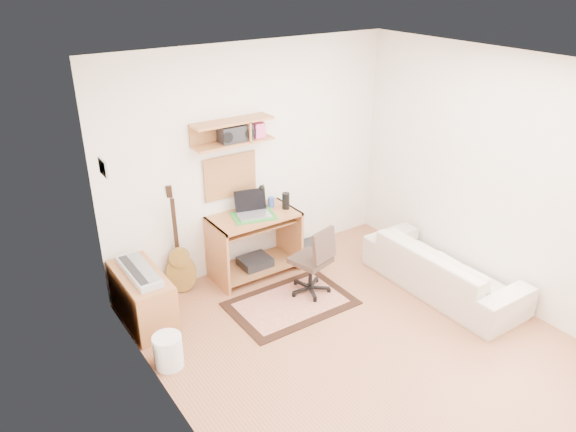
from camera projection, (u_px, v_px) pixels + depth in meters
floor at (362, 345)px, 5.32m from camera, size 3.60×4.00×0.01m
ceiling at (381, 69)px, 4.21m from camera, size 3.60×4.00×0.01m
back_wall at (252, 159)px, 6.26m from camera, size 3.60×0.01×2.60m
left_wall at (175, 287)px, 3.85m from camera, size 0.01×4.00×2.60m
right_wall at (503, 180)px, 5.67m from camera, size 0.01×4.00×2.60m
wall_shelf at (233, 132)px, 5.84m from camera, size 0.90×0.25×0.26m
cork_board at (230, 176)px, 6.15m from camera, size 0.64×0.03×0.49m
wall_photo at (103, 168)px, 4.80m from camera, size 0.02×0.20×0.15m
desk at (254, 245)px, 6.37m from camera, size 1.00×0.55×0.75m
laptop at (253, 205)px, 6.13m from camera, size 0.44×0.44×0.27m
speaker at (286, 201)px, 6.33m from camera, size 0.09×0.09×0.19m
desk_lamp at (263, 195)px, 6.36m from camera, size 0.10×0.10×0.29m
pencil_cup at (271, 202)px, 6.41m from camera, size 0.08×0.08×0.11m
boombox at (235, 134)px, 5.86m from camera, size 0.36×0.17×0.19m
rug at (291, 303)px, 5.94m from camera, size 1.29×0.86×0.02m
task_chair at (311, 260)px, 5.97m from camera, size 0.52×0.52×0.82m
cabinet at (143, 297)px, 5.56m from camera, size 0.40×0.90×0.55m
music_keyboard at (139, 271)px, 5.43m from camera, size 0.23×0.73×0.06m
guitar at (178, 241)px, 5.93m from camera, size 0.38×0.32×1.23m
waste_basket at (168, 351)px, 4.98m from camera, size 0.32×0.32×0.32m
printer at (308, 252)px, 6.82m from camera, size 0.48×0.39×0.17m
sofa at (444, 261)px, 6.05m from camera, size 0.54×1.86×0.73m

